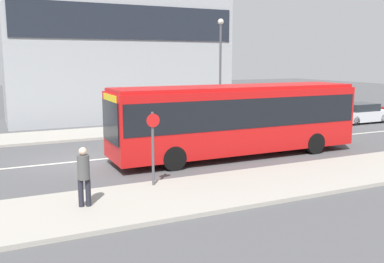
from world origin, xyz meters
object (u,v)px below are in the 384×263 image
object	(u,v)px
parked_car_0	(302,117)
parked_car_1	(360,113)
pedestrian_near_stop	(84,173)
bus_stop_sign	(153,143)
street_lamp	(220,61)
city_bus	(236,116)

from	to	relation	value
parked_car_0	parked_car_1	xyz separation A→B (m)	(4.93, -0.04, -0.00)
pedestrian_near_stop	bus_stop_sign	size ratio (longest dim) A/B	0.70
parked_car_0	street_lamp	distance (m)	6.25
parked_car_0	parked_car_1	bearing A→B (deg)	-0.48
bus_stop_sign	street_lamp	size ratio (longest dim) A/B	0.37
parked_car_0	bus_stop_sign	world-z (taller)	bus_stop_sign
city_bus	parked_car_0	distance (m)	9.57
city_bus	pedestrian_near_stop	bearing A→B (deg)	-154.31
parked_car_0	parked_car_1	size ratio (longest dim) A/B	1.11
city_bus	street_lamp	xyz separation A→B (m)	(3.38, 7.58, 2.36)
pedestrian_near_stop	city_bus	bearing A→B (deg)	40.44
city_bus	pedestrian_near_stop	xyz separation A→B (m)	(-7.48, -4.19, -0.70)
city_bus	parked_car_1	world-z (taller)	city_bus
city_bus	parked_car_0	size ratio (longest dim) A/B	2.50
city_bus	street_lamp	distance (m)	8.63
parked_car_0	bus_stop_sign	distance (m)	15.40
bus_stop_sign	street_lamp	world-z (taller)	street_lamp
parked_car_1	pedestrian_near_stop	distance (m)	22.41
parked_car_0	city_bus	bearing A→B (deg)	-146.85
pedestrian_near_stop	bus_stop_sign	distance (m)	2.75
parked_car_0	parked_car_1	world-z (taller)	parked_car_0
city_bus	bus_stop_sign	bearing A→B (deg)	-151.98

